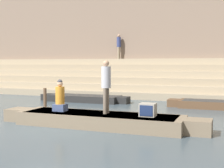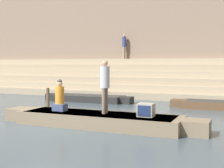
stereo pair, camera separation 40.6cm
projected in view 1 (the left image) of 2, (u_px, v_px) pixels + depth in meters
ground_plane at (46, 126)px, 10.35m from camera, size 120.00×120.00×0.00m
ghat_steps at (136, 82)px, 20.14m from camera, size 36.00×3.45×2.42m
back_wall at (144, 41)px, 21.68m from camera, size 34.20×1.28×7.34m
rowboat_main at (99, 120)px, 10.29m from camera, size 7.13×1.55×0.44m
person_standing at (106, 83)px, 10.21m from camera, size 0.31×0.31×1.75m
person_rowing at (60, 98)px, 10.74m from camera, size 0.44×0.34×1.10m
tv_set at (148, 110)px, 9.68m from camera, size 0.49×0.42×0.41m
moored_boat_shore at (224, 105)px, 14.37m from camera, size 5.17×1.31×0.35m
moored_boat_distant at (84, 98)px, 17.10m from camera, size 5.12×1.31×0.35m
mooring_post at (45, 98)px, 14.43m from camera, size 0.15×0.15×0.95m
person_on_steps at (119, 44)px, 21.42m from camera, size 0.28×0.28×1.68m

